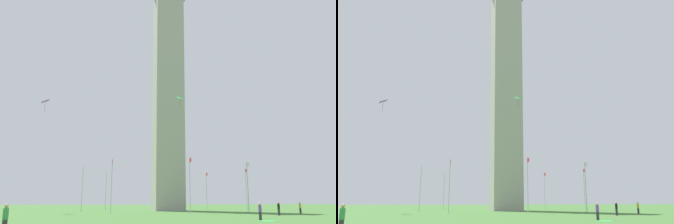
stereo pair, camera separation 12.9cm
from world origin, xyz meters
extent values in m
plane|color=#3D6B2D|center=(0.00, 0.00, 0.00)|extent=(260.00, 260.00, 0.00)
cube|color=#A8A399|center=(0.00, 0.00, 23.38)|extent=(5.85, 5.85, 46.77)
cylinder|color=silver|center=(16.74, 0.00, 4.28)|extent=(0.14, 0.14, 8.55)
cube|color=red|center=(17.29, 0.00, 8.10)|extent=(1.00, 0.03, 0.64)
cylinder|color=silver|center=(11.84, 11.84, 4.28)|extent=(0.14, 0.14, 8.55)
cube|color=white|center=(12.39, 11.84, 8.10)|extent=(1.00, 0.03, 0.64)
cylinder|color=silver|center=(0.00, 16.74, 4.28)|extent=(0.14, 0.14, 8.55)
cube|color=red|center=(0.55, 16.74, 8.10)|extent=(1.00, 0.03, 0.64)
cylinder|color=silver|center=(-11.84, 11.84, 4.28)|extent=(0.14, 0.14, 8.55)
cube|color=red|center=(-11.29, 11.84, 8.10)|extent=(1.00, 0.03, 0.64)
cylinder|color=silver|center=(-16.74, 0.00, 4.28)|extent=(0.14, 0.14, 8.55)
cube|color=red|center=(-16.19, 0.00, 8.10)|extent=(1.00, 0.03, 0.64)
cylinder|color=silver|center=(-11.84, -11.84, 4.28)|extent=(0.14, 0.14, 8.55)
cube|color=white|center=(-11.29, -11.84, 8.10)|extent=(1.00, 0.03, 0.64)
cylinder|color=silver|center=(0.00, -16.74, 4.28)|extent=(0.14, 0.14, 8.55)
cube|color=white|center=(0.55, -16.74, 8.10)|extent=(1.00, 0.03, 0.64)
cylinder|color=silver|center=(11.84, -11.84, 4.28)|extent=(0.14, 0.14, 8.55)
cube|color=red|center=(12.39, -11.84, 8.10)|extent=(1.00, 0.03, 0.64)
cylinder|color=#2D2D38|center=(37.16, 1.70, 0.40)|extent=(0.29, 0.29, 0.80)
cylinder|color=purple|center=(37.16, 1.70, 1.13)|extent=(0.32, 0.32, 0.65)
sphere|color=tan|center=(37.16, 1.70, 1.57)|extent=(0.24, 0.24, 0.24)
cylinder|color=#2D2D38|center=(26.62, 9.46, 0.40)|extent=(0.29, 0.29, 0.80)
cylinder|color=black|center=(26.62, 9.46, 1.16)|extent=(0.32, 0.32, 0.71)
sphere|color=tan|center=(26.62, 9.46, 1.63)|extent=(0.24, 0.24, 0.24)
cylinder|color=#2D2D38|center=(20.31, 16.46, 0.40)|extent=(0.29, 0.29, 0.80)
cylinder|color=yellow|center=(20.31, 16.46, 1.13)|extent=(0.32, 0.32, 0.66)
sphere|color=tan|center=(20.31, 16.46, 1.58)|extent=(0.24, 0.24, 0.24)
cylinder|color=#388C47|center=(48.64, -19.76, 1.12)|extent=(0.32, 0.32, 0.65)
sphere|color=tan|center=(48.64, -19.76, 1.57)|extent=(0.24, 0.24, 0.24)
cube|color=purple|center=(7.34, -23.80, 19.07)|extent=(1.68, 1.61, 0.58)
cylinder|color=#67278E|center=(7.34, -23.80, 17.97)|extent=(0.04, 0.04, 1.65)
cube|color=green|center=(8.87, 0.59, 20.69)|extent=(1.49, 1.61, 0.66)
cylinder|color=#208035|center=(8.87, 0.59, 19.52)|extent=(0.04, 0.04, 1.76)
cube|color=green|center=(38.91, 1.58, 0.01)|extent=(2.25, 2.27, 0.01)
camera|label=1|loc=(71.74, -14.92, 1.84)|focal=38.34mm
camera|label=2|loc=(71.76, -14.79, 1.84)|focal=38.34mm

